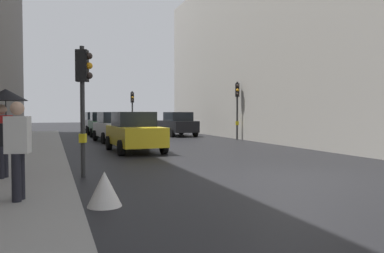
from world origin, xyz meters
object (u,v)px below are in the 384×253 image
car_silver_hatchback (96,122)px  traffic_light_mid_street (237,100)px  pedestrian_with_black_backpack (15,145)px  traffic_light_far_median (132,104)px  car_green_estate (103,124)px  car_yellow_taxi (134,132)px  pedestrian_with_umbrella (5,108)px  traffic_light_near_right (83,87)px  car_dark_suv (177,124)px  car_blue_van (136,121)px  car_white_compact (114,127)px  warning_sign_triangle (104,189)px

car_silver_hatchback → traffic_light_mid_street: bearing=-59.4°
traffic_light_mid_street → pedestrian_with_black_backpack: bearing=-129.3°
traffic_light_far_median → car_green_estate: (-2.77, -2.85, -1.53)m
car_yellow_taxi → car_green_estate: bearing=89.6°
car_silver_hatchback → pedestrian_with_black_backpack: pedestrian_with_black_backpack is taller
car_silver_hatchback → pedestrian_with_umbrella: bearing=-101.0°
traffic_light_far_median → traffic_light_mid_street: (4.78, -9.66, 0.12)m
pedestrian_with_black_backpack → car_green_estate: bearing=78.9°
traffic_light_near_right → car_dark_suv: (7.87, 16.20, -1.53)m
car_green_estate → car_dark_suv: 5.46m
car_yellow_taxi → pedestrian_with_black_backpack: 10.06m
pedestrian_with_black_backpack → car_blue_van: bearing=74.2°
traffic_light_far_median → traffic_light_mid_street: bearing=-63.7°
car_white_compact → pedestrian_with_umbrella: pedestrian_with_umbrella is taller
traffic_light_far_median → warning_sign_triangle: (-5.37, -24.21, -2.09)m
traffic_light_near_right → traffic_light_far_median: bearing=75.3°
car_yellow_taxi → pedestrian_with_black_backpack: pedestrian_with_black_backpack is taller
car_dark_suv → warning_sign_triangle: car_dark_suv is taller
car_silver_hatchback → car_yellow_taxi: bearing=-90.6°
pedestrian_with_black_backpack → traffic_light_near_right: bearing=65.4°
car_silver_hatchback → warning_sign_triangle: car_silver_hatchback is taller
car_silver_hatchback → warning_sign_triangle: 27.23m
car_blue_van → car_yellow_taxi: bearing=-102.1°
traffic_light_near_right → car_dark_suv: size_ratio=0.81×
traffic_light_mid_street → car_yellow_taxi: bearing=-146.6°
car_silver_hatchback → car_dark_suv: 9.04m
traffic_light_mid_street → car_blue_van: 16.53m
car_silver_hatchback → car_blue_van: bearing=39.8°
traffic_light_near_right → car_dark_suv: 18.08m
car_silver_hatchback → car_green_estate: bearing=-91.2°
traffic_light_far_median → car_silver_hatchback: size_ratio=0.82×
car_white_compact → warning_sign_triangle: size_ratio=6.64×
car_yellow_taxi → pedestrian_with_umbrella: size_ratio=2.00×
car_green_estate → pedestrian_with_black_backpack: size_ratio=2.39×
car_white_compact → car_blue_van: bearing=73.4°
traffic_light_near_right → traffic_light_far_median: (5.47, 20.80, 0.00)m
car_dark_suv → warning_sign_triangle: 21.09m
car_dark_suv → traffic_light_near_right: bearing=-115.9°
car_silver_hatchback → car_white_compact: bearing=-90.7°
car_yellow_taxi → car_silver_hatchback: bearing=89.4°
car_green_estate → car_yellow_taxi: same height
car_white_compact → warning_sign_triangle: bearing=-99.3°
car_blue_van → car_dark_suv: size_ratio=0.98×
car_green_estate → warning_sign_triangle: size_ratio=6.50×
traffic_light_far_median → pedestrian_with_black_backpack: bearing=-106.1°
car_yellow_taxi → car_white_compact: bearing=89.5°
car_yellow_taxi → warning_sign_triangle: size_ratio=6.57×
car_yellow_taxi → car_dark_suv: size_ratio=0.99×
traffic_light_mid_street → pedestrian_with_umbrella: 16.76m
traffic_light_far_median → car_white_compact: traffic_light_far_median is taller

